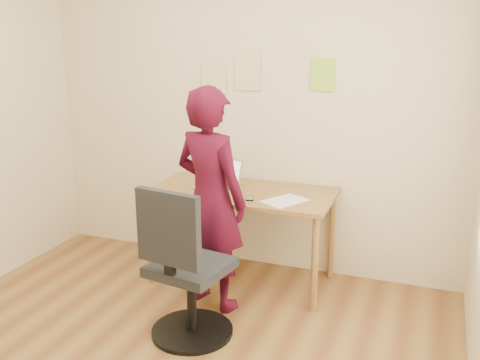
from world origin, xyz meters
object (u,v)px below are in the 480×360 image
at_px(laptop, 219,182).
at_px(phone, 250,198).
at_px(desk, 242,201).
at_px(office_chair, 185,276).
at_px(person, 211,200).

xyz_separation_m(laptop, phone, (0.32, -0.19, -0.05)).
bearing_deg(desk, office_chair, -92.26).
height_order(laptop, phone, laptop).
height_order(desk, office_chair, office_chair).
bearing_deg(person, desk, -82.29).
distance_m(phone, office_chair, 0.83).
relative_size(desk, laptop, 3.59).
height_order(phone, office_chair, office_chair).
xyz_separation_m(laptop, office_chair, (0.16, -0.94, -0.35)).
xyz_separation_m(office_chair, person, (-0.03, 0.49, 0.35)).
bearing_deg(person, phone, -110.43).
relative_size(office_chair, person, 0.65).
xyz_separation_m(desk, laptop, (-0.20, 0.01, 0.14)).
relative_size(laptop, office_chair, 0.38).
xyz_separation_m(desk, person, (-0.07, -0.44, 0.14)).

